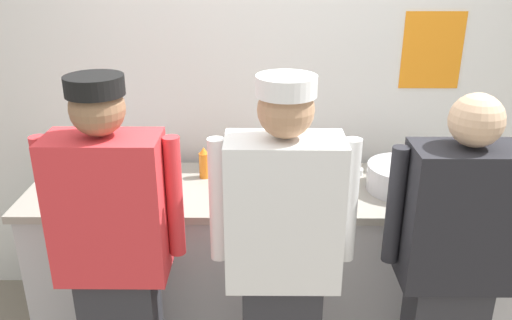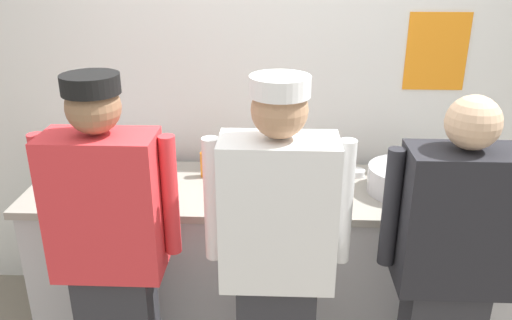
{
  "view_description": "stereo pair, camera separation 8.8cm",
  "coord_description": "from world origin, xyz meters",
  "px_view_note": "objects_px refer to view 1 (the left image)",
  "views": [
    {
      "loc": [
        -0.07,
        -2.2,
        2.11
      ],
      "look_at": [
        -0.09,
        0.35,
        1.06
      ],
      "focal_mm": 37.02,
      "sensor_mm": 36.0,
      "label": 1
    },
    {
      "loc": [
        0.01,
        -2.19,
        2.11
      ],
      "look_at": [
        -0.09,
        0.35,
        1.06
      ],
      "focal_mm": 37.02,
      "sensor_mm": 36.0,
      "label": 2
    }
  ],
  "objects_px": {
    "chef_far_right": "(452,266)",
    "mixing_bowl_steel": "(403,178)",
    "sheet_tray": "(118,182)",
    "ramekin_green_sauce": "(355,171)",
    "chef_near_left": "(114,254)",
    "deli_cup": "(234,179)",
    "chef_center": "(282,259)",
    "squeeze_bottle_primary": "(204,163)",
    "plate_stack_front": "(277,178)",
    "ramekin_yellow_sauce": "(301,199)",
    "chefs_knife": "(319,182)"
  },
  "relations": [
    {
      "from": "chef_far_right",
      "to": "ramekin_green_sauce",
      "type": "relative_size",
      "value": 17.75
    },
    {
      "from": "mixing_bowl_steel",
      "to": "squeeze_bottle_primary",
      "type": "bearing_deg",
      "value": 172.0
    },
    {
      "from": "chef_far_right",
      "to": "deli_cup",
      "type": "relative_size",
      "value": 17.73
    },
    {
      "from": "deli_cup",
      "to": "chefs_knife",
      "type": "height_order",
      "value": "deli_cup"
    },
    {
      "from": "sheet_tray",
      "to": "chefs_knife",
      "type": "height_order",
      "value": "sheet_tray"
    },
    {
      "from": "chef_center",
      "to": "squeeze_bottle_primary",
      "type": "distance_m",
      "value": 0.91
    },
    {
      "from": "chef_near_left",
      "to": "deli_cup",
      "type": "bearing_deg",
      "value": 52.88
    },
    {
      "from": "ramekin_green_sauce",
      "to": "deli_cup",
      "type": "relative_size",
      "value": 1.0
    },
    {
      "from": "chef_near_left",
      "to": "deli_cup",
      "type": "height_order",
      "value": "chef_near_left"
    },
    {
      "from": "sheet_tray",
      "to": "ramekin_green_sauce",
      "type": "xyz_separation_m",
      "value": [
        1.31,
        0.14,
        0.01
      ]
    },
    {
      "from": "squeeze_bottle_primary",
      "to": "chefs_knife",
      "type": "height_order",
      "value": "squeeze_bottle_primary"
    },
    {
      "from": "chef_near_left",
      "to": "chefs_knife",
      "type": "bearing_deg",
      "value": 36.27
    },
    {
      "from": "chef_near_left",
      "to": "sheet_tray",
      "type": "bearing_deg",
      "value": 102.47
    },
    {
      "from": "plate_stack_front",
      "to": "ramekin_yellow_sauce",
      "type": "distance_m",
      "value": 0.27
    },
    {
      "from": "mixing_bowl_steel",
      "to": "ramekin_green_sauce",
      "type": "distance_m",
      "value": 0.3
    },
    {
      "from": "chef_near_left",
      "to": "chef_center",
      "type": "bearing_deg",
      "value": -3.65
    },
    {
      "from": "squeeze_bottle_primary",
      "to": "chefs_knife",
      "type": "distance_m",
      "value": 0.64
    },
    {
      "from": "chef_near_left",
      "to": "chef_far_right",
      "type": "relative_size",
      "value": 1.04
    },
    {
      "from": "ramekin_green_sauce",
      "to": "deli_cup",
      "type": "bearing_deg",
      "value": -165.53
    },
    {
      "from": "mixing_bowl_steel",
      "to": "ramekin_yellow_sauce",
      "type": "distance_m",
      "value": 0.58
    },
    {
      "from": "chef_near_left",
      "to": "ramekin_green_sauce",
      "type": "bearing_deg",
      "value": 35.07
    },
    {
      "from": "chef_center",
      "to": "ramekin_yellow_sauce",
      "type": "bearing_deg",
      "value": 77.16
    },
    {
      "from": "chef_near_left",
      "to": "sheet_tray",
      "type": "distance_m",
      "value": 0.69
    },
    {
      "from": "chef_near_left",
      "to": "chefs_knife",
      "type": "height_order",
      "value": "chef_near_left"
    },
    {
      "from": "chef_far_right",
      "to": "chefs_knife",
      "type": "distance_m",
      "value": 0.87
    },
    {
      "from": "sheet_tray",
      "to": "ramekin_yellow_sauce",
      "type": "height_order",
      "value": "ramekin_yellow_sauce"
    },
    {
      "from": "deli_cup",
      "to": "chefs_knife",
      "type": "bearing_deg",
      "value": 6.5
    },
    {
      "from": "sheet_tray",
      "to": "ramekin_green_sauce",
      "type": "height_order",
      "value": "ramekin_green_sauce"
    },
    {
      "from": "sheet_tray",
      "to": "squeeze_bottle_primary",
      "type": "relative_size",
      "value": 2.28
    },
    {
      "from": "sheet_tray",
      "to": "mixing_bowl_steel",
      "type": "bearing_deg",
      "value": -2.3
    },
    {
      "from": "plate_stack_front",
      "to": "mixing_bowl_steel",
      "type": "xyz_separation_m",
      "value": [
        0.66,
        -0.08,
        0.04
      ]
    },
    {
      "from": "mixing_bowl_steel",
      "to": "chefs_knife",
      "type": "relative_size",
      "value": 1.39
    },
    {
      "from": "mixing_bowl_steel",
      "to": "sheet_tray",
      "type": "bearing_deg",
      "value": 177.7
    },
    {
      "from": "chef_center",
      "to": "deli_cup",
      "type": "xyz_separation_m",
      "value": [
        -0.23,
        0.68,
        0.05
      ]
    },
    {
      "from": "chef_near_left",
      "to": "chef_far_right",
      "type": "height_order",
      "value": "chef_near_left"
    },
    {
      "from": "chef_far_right",
      "to": "chefs_knife",
      "type": "height_order",
      "value": "chef_far_right"
    },
    {
      "from": "chef_near_left",
      "to": "mixing_bowl_steel",
      "type": "xyz_separation_m",
      "value": [
        1.38,
        0.62,
        0.08
      ]
    },
    {
      "from": "sheet_tray",
      "to": "squeeze_bottle_primary",
      "type": "distance_m",
      "value": 0.47
    },
    {
      "from": "squeeze_bottle_primary",
      "to": "deli_cup",
      "type": "distance_m",
      "value": 0.22
    },
    {
      "from": "chef_near_left",
      "to": "ramekin_green_sauce",
      "type": "xyz_separation_m",
      "value": [
        1.16,
        0.81,
        0.03
      ]
    },
    {
      "from": "chef_far_right",
      "to": "mixing_bowl_steel",
      "type": "xyz_separation_m",
      "value": [
        -0.06,
        0.63,
        0.13
      ]
    },
    {
      "from": "ramekin_yellow_sauce",
      "to": "squeeze_bottle_primary",
      "type": "bearing_deg",
      "value": 148.37
    },
    {
      "from": "mixing_bowl_steel",
      "to": "ramekin_green_sauce",
      "type": "bearing_deg",
      "value": 137.58
    },
    {
      "from": "chef_center",
      "to": "sheet_tray",
      "type": "relative_size",
      "value": 4.09
    },
    {
      "from": "chef_center",
      "to": "deli_cup",
      "type": "relative_size",
      "value": 18.53
    },
    {
      "from": "chef_center",
      "to": "mixing_bowl_steel",
      "type": "distance_m",
      "value": 0.94
    },
    {
      "from": "plate_stack_front",
      "to": "squeeze_bottle_primary",
      "type": "relative_size",
      "value": 1.21
    },
    {
      "from": "chef_far_right",
      "to": "plate_stack_front",
      "type": "relative_size",
      "value": 7.4
    },
    {
      "from": "chef_far_right",
      "to": "sheet_tray",
      "type": "height_order",
      "value": "chef_far_right"
    },
    {
      "from": "plate_stack_front",
      "to": "sheet_tray",
      "type": "height_order",
      "value": "plate_stack_front"
    }
  ]
}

